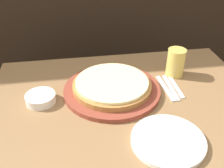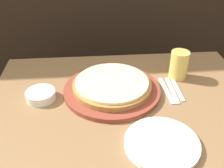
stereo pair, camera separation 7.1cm
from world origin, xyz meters
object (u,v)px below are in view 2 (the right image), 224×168
object	(u,v)px
side_bowl	(41,95)
dinner_knife	(172,90)
beer_glass	(179,64)
spoon	(178,90)
fork	(166,90)
dinner_plate	(162,143)
pizza_on_board	(112,87)

from	to	relation	value
side_bowl	dinner_knife	world-z (taller)	side_bowl
beer_glass	spoon	world-z (taller)	beer_glass
fork	beer_glass	bearing A→B (deg)	53.77
beer_glass	spoon	distance (m)	0.13
dinner_knife	beer_glass	bearing A→B (deg)	63.34
dinner_plate	side_bowl	world-z (taller)	side_bowl
dinner_knife	spoon	bearing A→B (deg)	0.00
dinner_plate	spoon	size ratio (longest dim) A/B	1.49
dinner_knife	spoon	distance (m)	0.03
pizza_on_board	beer_glass	xyz separation A→B (m)	(0.32, 0.09, 0.05)
pizza_on_board	dinner_plate	distance (m)	0.36
spoon	side_bowl	bearing A→B (deg)	-178.77
beer_glass	dinner_plate	xyz separation A→B (m)	(-0.18, -0.42, -0.06)
beer_glass	dinner_plate	bearing A→B (deg)	-112.82
side_bowl	fork	distance (m)	0.54
dinner_knife	pizza_on_board	bearing A→B (deg)	177.09
pizza_on_board	fork	world-z (taller)	pizza_on_board
beer_glass	dinner_plate	size ratio (longest dim) A/B	0.52
beer_glass	pizza_on_board	bearing A→B (deg)	-163.38
pizza_on_board	dinner_knife	size ratio (longest dim) A/B	2.09
side_bowl	dinner_knife	bearing A→B (deg)	1.28
pizza_on_board	fork	size ratio (longest dim) A/B	2.09
beer_glass	dinner_knife	distance (m)	0.14
dinner_plate	dinner_knife	distance (m)	0.34
side_bowl	fork	xyz separation A→B (m)	(0.54, 0.01, -0.02)
pizza_on_board	dinner_plate	size ratio (longest dim) A/B	1.65
beer_glass	fork	world-z (taller)	beer_glass
pizza_on_board	dinner_knife	bearing A→B (deg)	-2.91
dinner_plate	side_bowl	distance (m)	0.53
side_bowl	dinner_knife	size ratio (longest dim) A/B	0.61
beer_glass	spoon	xyz separation A→B (m)	(-0.03, -0.11, -0.07)
beer_glass	dinner_knife	xyz separation A→B (m)	(-0.05, -0.11, -0.07)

